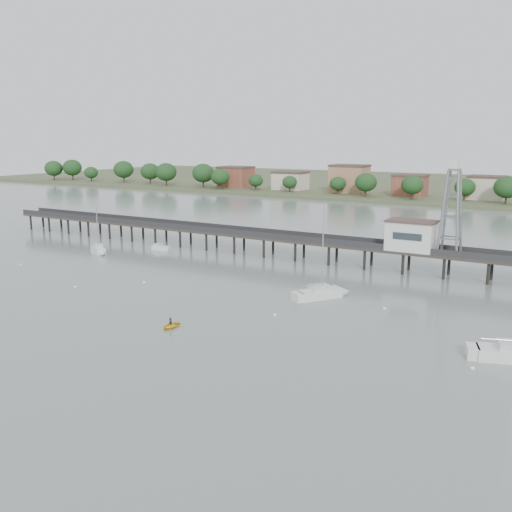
% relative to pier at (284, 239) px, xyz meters
% --- Properties ---
extents(ground_plane, '(500.00, 500.00, 0.00)m').
position_rel_pier_xyz_m(ground_plane, '(0.00, -60.00, -3.79)').
color(ground_plane, slate).
rests_on(ground_plane, ground).
extents(pier, '(150.00, 5.00, 5.50)m').
position_rel_pier_xyz_m(pier, '(0.00, 0.00, 0.00)').
color(pier, '#2D2823').
rests_on(pier, ground).
extents(pier_building, '(8.40, 5.40, 5.30)m').
position_rel_pier_xyz_m(pier_building, '(25.00, 0.00, 2.87)').
color(pier_building, silver).
rests_on(pier_building, ground).
extents(lattice_tower, '(3.20, 3.20, 15.50)m').
position_rel_pier_xyz_m(lattice_tower, '(31.50, 0.00, 7.31)').
color(lattice_tower, slate).
rests_on(lattice_tower, ground).
extents(sailboat_b, '(6.28, 4.39, 10.36)m').
position_rel_pier_xyz_m(sailboat_b, '(-33.98, -16.09, -3.14)').
color(sailboat_b, silver).
rests_on(sailboat_b, ground).
extents(sailboat_c, '(7.03, 8.68, 14.42)m').
position_rel_pier_xyz_m(sailboat_c, '(18.99, -21.94, -3.16)').
color(sailboat_c, silver).
rests_on(sailboat_c, ground).
extents(white_tender, '(4.16, 2.17, 1.55)m').
position_rel_pier_xyz_m(white_tender, '(-25.84, -6.50, -3.32)').
color(white_tender, silver).
rests_on(white_tender, ground).
extents(yellow_dinghy, '(2.16, 0.70, 3.00)m').
position_rel_pier_xyz_m(yellow_dinghy, '(7.70, -44.75, -3.79)').
color(yellow_dinghy, yellow).
rests_on(yellow_dinghy, ground).
extents(dinghy_occupant, '(0.75, 1.18, 0.26)m').
position_rel_pier_xyz_m(dinghy_occupant, '(7.70, -44.75, -3.79)').
color(dinghy_occupant, black).
rests_on(dinghy_occupant, ground).
extents(mooring_buoys, '(82.23, 16.22, 0.39)m').
position_rel_pier_xyz_m(mooring_buoys, '(3.42, -32.32, -3.71)').
color(mooring_buoys, '#F9F6C2').
rests_on(mooring_buoys, ground).
extents(far_shore, '(500.00, 170.00, 10.40)m').
position_rel_pier_xyz_m(far_shore, '(0.36, 179.58, -2.85)').
color(far_shore, '#475133').
rests_on(far_shore, ground).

